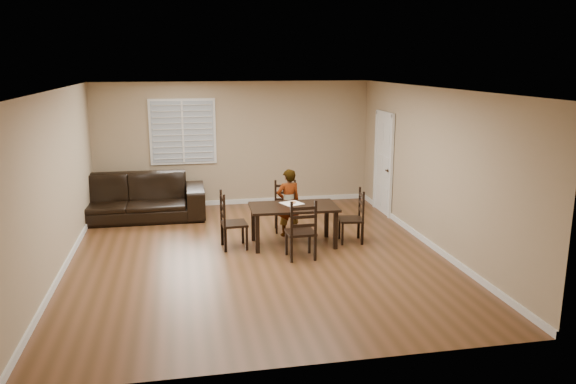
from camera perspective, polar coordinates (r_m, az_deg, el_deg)
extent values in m
plane|color=brown|center=(9.30, -3.15, -6.44)|extent=(7.00, 7.00, 0.00)
cube|color=tan|center=(12.37, -5.47, 4.88)|extent=(6.00, 0.04, 2.70)
cube|color=tan|center=(5.60, 1.63, -5.22)|extent=(6.00, 0.04, 2.70)
cube|color=tan|center=(9.05, -22.43, 0.89)|extent=(0.04, 7.00, 2.70)
cube|color=tan|center=(9.80, 14.42, 2.35)|extent=(0.04, 7.00, 2.70)
cube|color=white|center=(8.78, -3.37, 10.41)|extent=(6.00, 7.00, 0.04)
cube|color=white|center=(12.23, -10.64, 6.03)|extent=(1.40, 0.08, 1.40)
cube|color=white|center=(11.83, 9.69, 2.78)|extent=(0.06, 0.94, 2.05)
cylinder|color=#332114|center=(11.56, 10.05, 2.14)|extent=(0.06, 0.06, 0.02)
cube|color=white|center=(12.61, -5.33, -0.99)|extent=(6.00, 0.03, 0.10)
cube|color=white|center=(9.39, -21.65, -6.88)|extent=(0.03, 7.00, 0.10)
cube|color=white|center=(10.10, 13.92, -4.92)|extent=(0.03, 7.00, 0.10)
cube|color=black|center=(9.63, 0.56, -1.53)|extent=(1.51, 0.88, 0.04)
cube|color=black|center=(9.31, -3.13, -4.29)|extent=(0.07, 0.07, 0.66)
cube|color=black|center=(9.54, 4.85, -3.90)|extent=(0.07, 0.07, 0.66)
cube|color=black|center=(9.96, -3.55, -3.14)|extent=(0.07, 0.07, 0.66)
cube|color=black|center=(10.17, 3.92, -2.80)|extent=(0.07, 0.07, 0.66)
cube|color=black|center=(10.49, -0.22, -1.83)|extent=(0.47, 0.44, 0.04)
cube|color=black|center=(10.65, -0.29, -1.24)|extent=(0.42, 0.09, 0.94)
cube|color=black|center=(10.38, -1.17, -3.22)|extent=(0.04, 0.04, 0.38)
cube|color=black|center=(10.40, 0.85, -3.17)|extent=(0.04, 0.04, 0.38)
cube|color=black|center=(10.70, -1.26, -2.71)|extent=(0.04, 0.04, 0.38)
cube|color=black|center=(10.73, 0.69, -2.67)|extent=(0.04, 0.04, 0.38)
cube|color=black|center=(9.05, 1.29, -4.13)|extent=(0.46, 0.43, 0.04)
cube|color=black|center=(8.86, 1.59, -4.05)|extent=(0.45, 0.05, 1.00)
cube|color=black|center=(9.33, 2.18, -5.04)|extent=(0.04, 0.04, 0.41)
cube|color=black|center=(9.24, -0.16, -5.21)|extent=(0.04, 0.04, 0.41)
cube|color=black|center=(9.00, 2.77, -5.73)|extent=(0.04, 0.04, 0.41)
cube|color=black|center=(8.91, 0.35, -5.92)|extent=(0.04, 0.04, 0.41)
cube|color=black|center=(9.58, -5.49, -3.22)|extent=(0.44, 0.47, 0.04)
cube|color=black|center=(9.53, -6.62, -2.89)|extent=(0.07, 0.45, 0.99)
cube|color=black|center=(9.49, -4.21, -4.76)|extent=(0.04, 0.04, 0.41)
cube|color=black|center=(9.85, -4.62, -4.09)|extent=(0.04, 0.04, 0.41)
cube|color=black|center=(9.44, -6.35, -4.91)|extent=(0.04, 0.04, 0.41)
cube|color=black|center=(9.80, -6.68, -4.23)|extent=(0.04, 0.04, 0.41)
cube|color=black|center=(9.92, 6.40, -2.78)|extent=(0.45, 0.48, 0.04)
cube|color=black|center=(9.93, 7.43, -2.39)|extent=(0.10, 0.43, 0.95)
cube|color=black|center=(10.13, 5.25, -3.68)|extent=(0.04, 0.04, 0.39)
cube|color=black|center=(9.78, 5.55, -4.30)|extent=(0.04, 0.04, 0.39)
cube|color=black|center=(10.18, 7.15, -3.63)|extent=(0.04, 0.04, 0.39)
cube|color=black|center=(9.83, 7.52, -4.25)|extent=(0.04, 0.04, 0.39)
imported|color=gray|center=(10.16, 0.04, -1.09)|extent=(0.50, 0.37, 1.24)
cube|color=beige|center=(9.78, 0.39, -1.15)|extent=(0.43, 0.43, 0.00)
torus|color=#DE8F4F|center=(9.78, 0.50, -1.05)|extent=(0.10, 0.10, 0.03)
torus|color=white|center=(9.78, 0.50, -0.98)|extent=(0.09, 0.09, 0.02)
imported|color=black|center=(11.71, -16.03, -0.55)|extent=(3.08, 1.22, 0.90)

